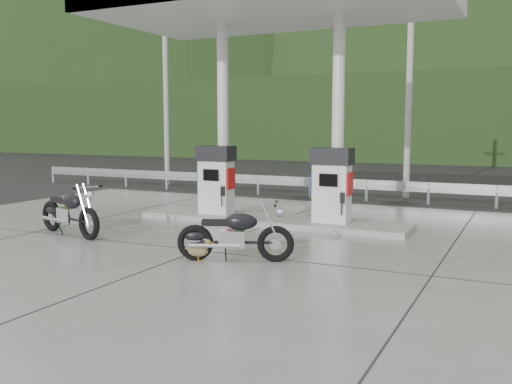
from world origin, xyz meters
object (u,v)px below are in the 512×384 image
at_px(gas_pump_left, 216,180).
at_px(motorcycle_right, 235,235).
at_px(motorcycle_left, 69,213).
at_px(duck, 198,251).
at_px(gas_pump_right, 332,185).

bearing_deg(gas_pump_left, motorcycle_right, -56.04).
bearing_deg(gas_pump_left, motorcycle_left, -119.07).
height_order(gas_pump_left, motorcycle_left, gas_pump_left).
xyz_separation_m(gas_pump_left, motorcycle_left, (-1.89, -3.40, -0.54)).
relative_size(motorcycle_right, duck, 4.12).
distance_m(gas_pump_right, motorcycle_right, 4.04).
distance_m(motorcycle_left, duck, 4.03).
distance_m(gas_pump_right, duck, 4.48).
xyz_separation_m(motorcycle_right, duck, (-0.63, -0.28, -0.30)).
relative_size(motorcycle_left, duck, 4.44).
height_order(gas_pump_right, motorcycle_left, gas_pump_right).
relative_size(gas_pump_left, motorcycle_right, 0.89).
bearing_deg(motorcycle_right, gas_pump_right, 60.96).
height_order(motorcycle_right, duck, motorcycle_right).
height_order(motorcycle_left, duck, motorcycle_left).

